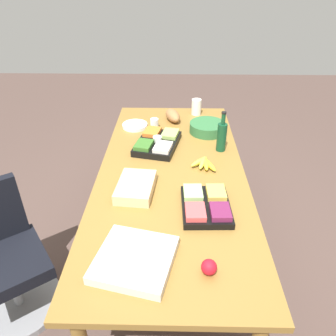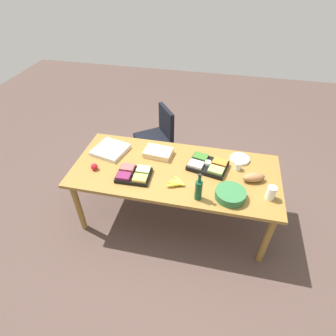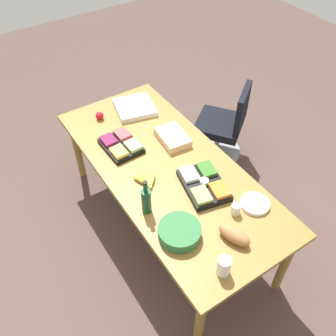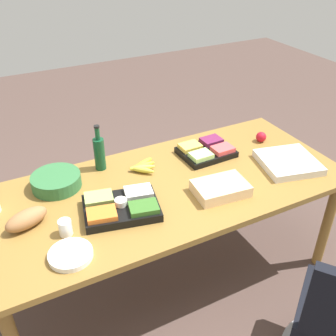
{
  "view_description": "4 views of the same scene",
  "coord_description": "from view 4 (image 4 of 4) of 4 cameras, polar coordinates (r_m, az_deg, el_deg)",
  "views": [
    {
      "loc": [
        1.92,
        0.01,
        2.04
      ],
      "look_at": [
        0.03,
        -0.02,
        0.84
      ],
      "focal_mm": 34.98,
      "sensor_mm": 36.0,
      "label": 1
    },
    {
      "loc": [
        -0.41,
        2.26,
        2.78
      ],
      "look_at": [
        0.08,
        0.03,
        0.83
      ],
      "focal_mm": 29.01,
      "sensor_mm": 36.0,
      "label": 2
    },
    {
      "loc": [
        -1.8,
        1.17,
        2.97
      ],
      "look_at": [
        -0.05,
        0.02,
        0.83
      ],
      "focal_mm": 39.29,
      "sensor_mm": 36.0,
      "label": 3
    },
    {
      "loc": [
        -0.91,
        -1.79,
        2.21
      ],
      "look_at": [
        0.05,
        0.08,
        0.86
      ],
      "focal_mm": 41.82,
      "sensor_mm": 36.0,
      "label": 4
    }
  ],
  "objects": [
    {
      "name": "sheet_cake",
      "position": [
        2.39,
        7.67,
        -2.96
      ],
      "size": [
        0.34,
        0.25,
        0.07
      ],
      "primitive_type": "cube",
      "rotation": [
        0.0,
        0.0,
        -0.1
      ],
      "color": "beige",
      "rests_on": "conference_table"
    },
    {
      "name": "paper_cup",
      "position": [
        2.14,
        -14.73,
        -8.4
      ],
      "size": [
        0.07,
        0.07,
        0.09
      ],
      "primitive_type": "cylinder",
      "rotation": [
        0.0,
        0.0,
        0.01
      ],
      "color": "white",
      "rests_on": "conference_table"
    },
    {
      "name": "conference_table",
      "position": [
        2.5,
        -0.14,
        -3.88
      ],
      "size": [
        2.3,
        1.02,
        0.79
      ],
      "color": "olive",
      "rests_on": "ground"
    },
    {
      "name": "ground_plane",
      "position": [
        2.98,
        -0.12,
        -15.06
      ],
      "size": [
        10.0,
        10.0,
        0.0
      ],
      "primitive_type": "plane",
      "color": "#503D37"
    },
    {
      "name": "fruit_platter",
      "position": [
        2.76,
        5.58,
        2.53
      ],
      "size": [
        0.37,
        0.29,
        0.07
      ],
      "color": "black",
      "rests_on": "conference_table"
    },
    {
      "name": "apple_red",
      "position": [
        3.0,
        13.42,
        4.43
      ],
      "size": [
        0.08,
        0.08,
        0.08
      ],
      "primitive_type": "sphere",
      "rotation": [
        0.0,
        0.0,
        0.11
      ],
      "color": "red",
      "rests_on": "conference_table"
    },
    {
      "name": "pizza_box",
      "position": [
        2.75,
        17.1,
        0.81
      ],
      "size": [
        0.43,
        0.43,
        0.05
      ],
      "primitive_type": "cube",
      "rotation": [
        0.0,
        0.0,
        -0.23
      ],
      "color": "silver",
      "rests_on": "conference_table"
    },
    {
      "name": "paper_plate_stack",
      "position": [
        2.03,
        -14.01,
        -12.16
      ],
      "size": [
        0.23,
        0.23,
        0.03
      ],
      "primitive_type": "cylinder",
      "rotation": [
        0.0,
        0.0,
        0.03
      ],
      "color": "white",
      "rests_on": "conference_table"
    },
    {
      "name": "bread_loaf",
      "position": [
        2.25,
        -19.93,
        -7.0
      ],
      "size": [
        0.26,
        0.18,
        0.1
      ],
      "primitive_type": "ellipsoid",
      "rotation": [
        0.0,
        0.0,
        0.33
      ],
      "color": "#9E6A3F",
      "rests_on": "conference_table"
    },
    {
      "name": "banana_bunch",
      "position": [
        2.59,
        -3.73,
        0.22
      ],
      "size": [
        0.2,
        0.19,
        0.04
      ],
      "color": "#D4CD3F",
      "rests_on": "conference_table"
    },
    {
      "name": "salad_bowl",
      "position": [
        2.51,
        -15.97,
        -1.85
      ],
      "size": [
        0.37,
        0.37,
        0.08
      ],
      "primitive_type": "cylinder",
      "rotation": [
        0.0,
        0.0,
        0.25
      ],
      "color": "#2F6A39",
      "rests_on": "conference_table"
    },
    {
      "name": "wine_bottle",
      "position": [
        2.59,
        -9.97,
        2.23
      ],
      "size": [
        0.08,
        0.08,
        0.32
      ],
      "color": "#124527",
      "rests_on": "conference_table"
    },
    {
      "name": "veggie_tray",
      "position": [
        2.24,
        -6.84,
        -5.61
      ],
      "size": [
        0.48,
        0.38,
        0.09
      ],
      "color": "black",
      "rests_on": "conference_table"
    }
  ]
}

